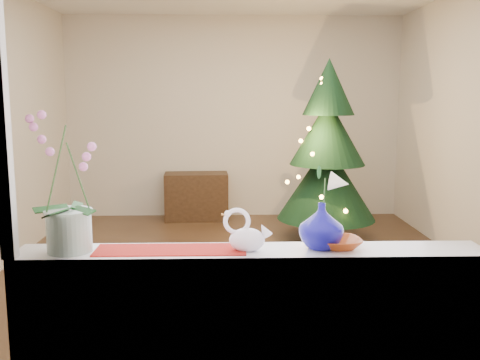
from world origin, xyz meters
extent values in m
plane|color=#362316|center=(0.00, 0.00, 0.00)|extent=(5.00, 5.00, 0.00)
cube|color=beige|center=(0.00, 2.50, 1.35)|extent=(4.50, 0.10, 2.70)
cube|color=beige|center=(0.00, -2.50, 1.35)|extent=(4.50, 0.10, 2.70)
cube|color=white|center=(0.00, -2.46, 0.44)|extent=(2.20, 0.08, 0.88)
cube|color=white|center=(0.00, -2.37, 0.90)|extent=(2.20, 0.26, 0.04)
cube|color=maroon|center=(-0.38, -2.37, 0.92)|extent=(0.70, 0.20, 0.01)
imported|color=#070561|center=(0.33, -2.36, 1.05)|extent=(0.25, 0.25, 0.25)
sphere|color=silver|center=(0.32, -2.39, 0.95)|extent=(0.07, 0.07, 0.06)
imported|color=#A43E13|center=(0.41, -2.36, 0.94)|extent=(0.19, 0.19, 0.04)
cube|color=black|center=(-0.51, 2.25, 0.31)|extent=(0.86, 0.46, 0.63)
camera|label=1|loc=(-0.13, -4.79, 1.63)|focal=40.00mm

